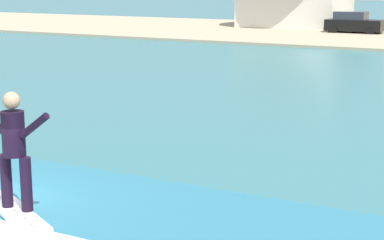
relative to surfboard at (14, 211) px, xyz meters
The scene contains 3 objects.
surfboard is the anchor object (origin of this frame).
surfer 0.96m from the surfboard, 69.67° to the left, with size 1.27×0.32×1.67m.
car_near_shore 47.38m from the surfboard, 99.14° to the left, with size 4.51×2.22×1.86m.
Camera 1 is at (7.37, -6.40, 4.50)m, focal length 61.82 mm.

